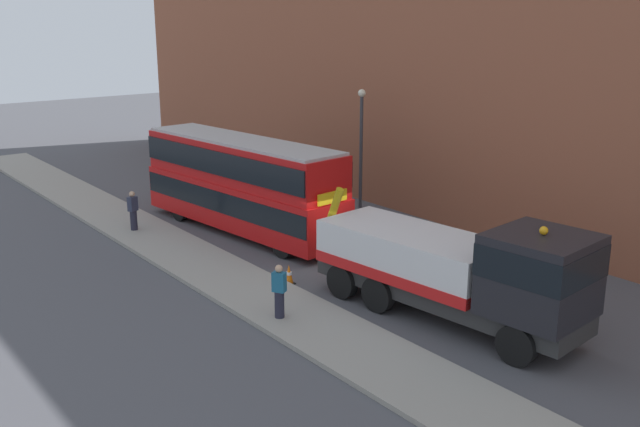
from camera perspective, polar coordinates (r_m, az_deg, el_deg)
ground_plane at (r=27.14m, az=2.08°, el=-4.28°), size 120.00×120.00×0.00m
near_kerb at (r=24.79m, az=-5.43°, el=-6.13°), size 60.00×2.80×0.15m
building_facade at (r=31.02m, az=13.46°, el=13.07°), size 60.00×1.50×16.00m
recovery_tow_truck at (r=22.29m, az=10.78°, el=-4.26°), size 10.24×3.53×3.67m
double_decker_bus at (r=31.15m, az=-6.18°, el=2.55°), size 11.20×3.65×4.06m
pedestrian_onlooker at (r=32.00m, az=-14.53°, el=0.18°), size 0.40×0.47×1.71m
pedestrian_bystander at (r=22.22m, az=-3.23°, el=-6.19°), size 0.48×0.43×1.71m
traffic_cone_near_bus at (r=25.44m, az=-2.47°, el=-4.85°), size 0.36×0.36×0.72m
street_lamp at (r=33.76m, az=3.26°, el=5.78°), size 0.36×0.36×5.83m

